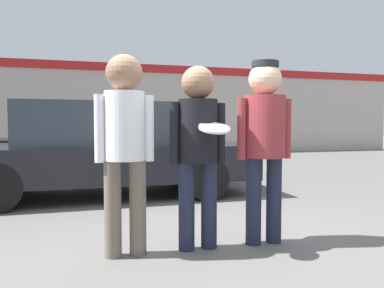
# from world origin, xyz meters

# --- Properties ---
(ground_plane) EXTENTS (56.00, 56.00, 0.00)m
(ground_plane) POSITION_xyz_m (0.00, 0.00, 0.00)
(ground_plane) COLOR #5B5956
(storefront_building) EXTENTS (24.00, 0.22, 3.42)m
(storefront_building) POSITION_xyz_m (0.00, 10.69, 1.74)
(storefront_building) COLOR #B2A89E
(storefront_building) RESTS_ON ground
(person_left) EXTENTS (0.52, 0.35, 1.78)m
(person_left) POSITION_xyz_m (-0.91, -0.17, 1.07)
(person_left) COLOR #665B4C
(person_left) RESTS_ON ground
(person_middle_with_frisbee) EXTENTS (0.54, 0.58, 1.71)m
(person_middle_with_frisbee) POSITION_xyz_m (-0.23, -0.17, 1.03)
(person_middle_with_frisbee) COLOR #1E2338
(person_middle_with_frisbee) RESTS_ON ground
(person_right) EXTENTS (0.57, 0.40, 1.78)m
(person_right) POSITION_xyz_m (0.44, -0.19, 1.09)
(person_right) COLOR #1E2338
(person_right) RESTS_ON ground
(parked_car_near) EXTENTS (4.72, 1.97, 1.51)m
(parked_car_near) POSITION_xyz_m (-0.93, 2.82, 0.76)
(parked_car_near) COLOR black
(parked_car_near) RESTS_ON ground
(shrub) EXTENTS (0.94, 0.94, 0.94)m
(shrub) POSITION_xyz_m (1.77, 10.03, 0.47)
(shrub) COLOR #285B2D
(shrub) RESTS_ON ground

